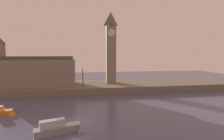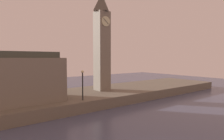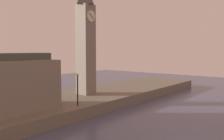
{
  "view_description": "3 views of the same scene",
  "coord_description": "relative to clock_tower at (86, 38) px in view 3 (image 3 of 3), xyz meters",
  "views": [
    {
      "loc": [
        1.53,
        -21.31,
        8.55
      ],
      "look_at": [
        7.32,
        15.23,
        5.1
      ],
      "focal_mm": 28.05,
      "sensor_mm": 36.0,
      "label": 1
    },
    {
      "loc": [
        -11.19,
        -7.37,
        7.19
      ],
      "look_at": [
        6.86,
        16.21,
        5.32
      ],
      "focal_mm": 30.64,
      "sensor_mm": 36.0,
      "label": 2
    },
    {
      "loc": [
        -19.87,
        -6.82,
        8.39
      ],
      "look_at": [
        7.55,
        14.99,
        5.53
      ],
      "focal_mm": 40.21,
      "sensor_mm": 36.0,
      "label": 3
    }
  ],
  "objects": [
    {
      "name": "streetlamp",
      "position": [
        -6.68,
        -5.11,
        -6.2
      ],
      "size": [
        0.36,
        0.36,
        4.04
      ],
      "color": "black",
      "rests_on": "far_embankment"
    },
    {
      "name": "far_embankment",
      "position": [
        -7.85,
        -0.4,
        -9.46
      ],
      "size": [
        70.0,
        12.0,
        1.5
      ],
      "primitive_type": "cube",
      "color": "#6B6051",
      "rests_on": "ground"
    },
    {
      "name": "clock_tower",
      "position": [
        0.0,
        0.0,
        0.0
      ],
      "size": [
        2.46,
        2.5,
        16.87
      ],
      "color": "slate",
      "rests_on": "far_embankment"
    }
  ]
}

